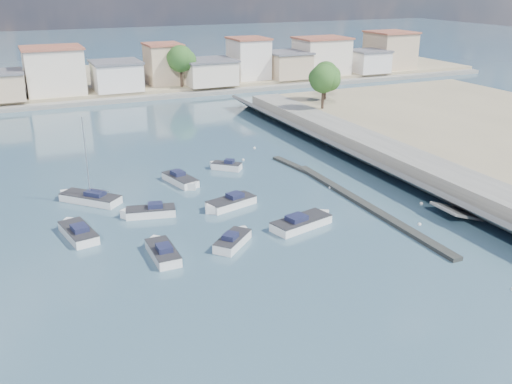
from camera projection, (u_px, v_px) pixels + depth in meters
ground at (199, 140)px, 79.39m from camera, size 400.00×400.00×0.00m
seawall_walkway at (437, 174)px, 63.10m from camera, size 5.00×90.00×1.80m
breakwater at (349, 196)px, 58.64m from camera, size 2.00×31.02×0.35m
far_shore_land at (122, 79)px, 123.57m from camera, size 160.00×40.00×1.40m
far_shore_quay at (145, 98)px, 105.73m from camera, size 160.00×2.50×0.80m
far_town at (190, 66)px, 113.30m from camera, size 113.01×12.80×8.35m
shore_trees at (192, 65)px, 104.42m from camera, size 74.56×38.32×7.92m
motorboat_a at (162, 252)px, 46.18m from camera, size 1.85×5.21×1.48m
motorboat_b at (234, 240)px, 48.20m from camera, size 4.22×4.09×1.48m
motorboat_c at (148, 212)px, 54.00m from camera, size 5.22×2.73×1.48m
motorboat_d at (229, 204)px, 56.10m from camera, size 5.63×3.35×1.48m
motorboat_e at (77, 232)px, 49.79m from camera, size 2.94×5.82×1.48m
motorboat_f at (225, 166)px, 67.24m from camera, size 3.48×3.33×1.48m
motorboat_g at (182, 180)px, 62.51m from camera, size 3.01×5.63×1.48m
motorboat_h at (304, 222)px, 51.78m from camera, size 6.50×3.64×1.48m
sailboat at (88, 198)px, 57.43m from camera, size 5.83×5.95×9.00m
mooring_buoys at (346, 193)px, 59.65m from camera, size 10.94×41.51×0.35m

